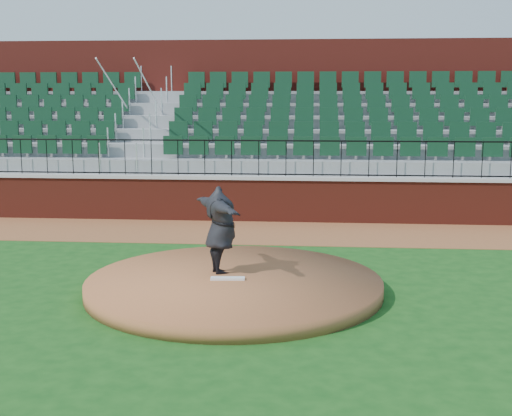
% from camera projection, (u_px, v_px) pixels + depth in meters
% --- Properties ---
extents(ground, '(90.00, 90.00, 0.00)m').
position_uv_depth(ground, '(249.00, 291.00, 12.40)').
color(ground, '#144413').
rests_on(ground, ground).
extents(warning_track, '(34.00, 3.20, 0.01)m').
position_uv_depth(warning_track, '(268.00, 232.00, 17.70)').
color(warning_track, brown).
rests_on(warning_track, ground).
extents(field_wall, '(34.00, 0.35, 1.20)m').
position_uv_depth(field_wall, '(272.00, 200.00, 19.18)').
color(field_wall, maroon).
rests_on(field_wall, ground).
extents(wall_cap, '(34.00, 0.45, 0.10)m').
position_uv_depth(wall_cap, '(272.00, 178.00, 19.07)').
color(wall_cap, '#B7B7B7').
rests_on(wall_cap, field_wall).
extents(wall_railing, '(34.00, 0.05, 1.00)m').
position_uv_depth(wall_railing, '(272.00, 158.00, 18.98)').
color(wall_railing, black).
rests_on(wall_railing, wall_cap).
extents(seating_stands, '(34.00, 5.10, 4.60)m').
position_uv_depth(seating_stands, '(277.00, 135.00, 21.57)').
color(seating_stands, gray).
rests_on(seating_stands, ground).
extents(concourse_wall, '(34.00, 0.50, 5.50)m').
position_uv_depth(concourse_wall, '(282.00, 118.00, 24.25)').
color(concourse_wall, maroon).
rests_on(concourse_wall, ground).
extents(pitchers_mound, '(5.41, 5.41, 0.25)m').
position_uv_depth(pitchers_mound, '(234.00, 285.00, 12.34)').
color(pitchers_mound, brown).
rests_on(pitchers_mound, ground).
extents(pitching_rubber, '(0.63, 0.20, 0.04)m').
position_uv_depth(pitching_rubber, '(228.00, 278.00, 12.24)').
color(pitching_rubber, white).
rests_on(pitching_rubber, pitchers_mound).
extents(pitcher, '(1.44, 2.06, 1.65)m').
position_uv_depth(pitcher, '(220.00, 230.00, 12.57)').
color(pitcher, black).
rests_on(pitcher, pitchers_mound).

